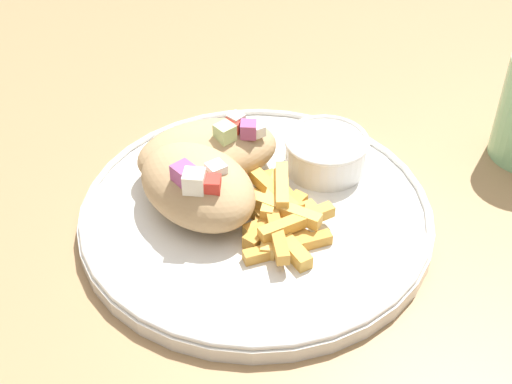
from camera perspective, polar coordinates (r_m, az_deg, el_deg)
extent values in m
cube|color=#9E7A51|center=(0.68, 2.12, -1.00)|extent=(1.38, 1.38, 0.04)
cylinder|color=#9E7A51|center=(1.58, -10.89, 8.62)|extent=(0.06, 0.06, 0.69)
cylinder|color=white|center=(0.63, 0.00, -1.88)|extent=(0.31, 0.31, 0.01)
torus|color=white|center=(0.62, 0.00, -1.27)|extent=(0.31, 0.31, 0.01)
ellipsoid|color=tan|center=(0.61, -4.70, 0.49)|extent=(0.14, 0.12, 0.05)
cube|color=silver|center=(0.57, -4.96, 0.86)|extent=(0.02, 0.02, 0.02)
cube|color=white|center=(0.58, -3.19, 1.67)|extent=(0.02, 0.02, 0.01)
cube|color=red|center=(0.57, -3.56, 0.52)|extent=(0.02, 0.02, 0.01)
cube|color=#A34C84|center=(0.58, -5.81, 1.45)|extent=(0.02, 0.02, 0.02)
ellipsoid|color=tan|center=(0.65, -3.87, 3.19)|extent=(0.15, 0.15, 0.05)
cube|color=#B7D693|center=(0.63, -2.51, 4.78)|extent=(0.02, 0.02, 0.02)
cube|color=silver|center=(0.64, -1.62, 5.70)|extent=(0.02, 0.02, 0.01)
cube|color=red|center=(0.64, -1.89, 5.24)|extent=(0.02, 0.02, 0.01)
cube|color=white|center=(0.63, 0.06, 4.78)|extent=(0.01, 0.01, 0.01)
cube|color=#A34C84|center=(0.63, -0.61, 5.02)|extent=(0.02, 0.02, 0.01)
cube|color=red|center=(0.63, -2.56, 4.82)|extent=(0.01, 0.01, 0.01)
cube|color=gold|center=(0.60, 2.01, -2.52)|extent=(0.02, 0.06, 0.01)
cube|color=gold|center=(0.61, 1.83, -2.32)|extent=(0.06, 0.03, 0.01)
cube|color=gold|center=(0.62, 0.59, -1.41)|extent=(0.03, 0.07, 0.01)
cube|color=gold|center=(0.60, 2.01, -2.30)|extent=(0.05, 0.06, 0.01)
cube|color=gold|center=(0.59, 1.94, -3.51)|extent=(0.07, 0.06, 0.01)
cube|color=gold|center=(0.60, 1.62, -2.32)|extent=(0.03, 0.08, 0.01)
cube|color=gold|center=(0.62, 0.60, -0.80)|extent=(0.07, 0.03, 0.01)
cube|color=gold|center=(0.60, 1.76, -2.78)|extent=(0.06, 0.03, 0.01)
cube|color=#E5B251|center=(0.60, 1.23, -2.69)|extent=(0.03, 0.07, 0.01)
cube|color=gold|center=(0.58, 2.57, -4.43)|extent=(0.06, 0.06, 0.01)
cube|color=gold|center=(0.62, 1.44, 0.28)|extent=(0.07, 0.05, 0.01)
cube|color=gold|center=(0.59, 3.29, -2.41)|extent=(0.05, 0.06, 0.01)
cube|color=#E5B251|center=(0.60, 2.00, -1.35)|extent=(0.07, 0.02, 0.01)
cube|color=#E5B251|center=(0.61, 2.10, 0.49)|extent=(0.03, 0.05, 0.01)
cube|color=gold|center=(0.59, 1.55, -2.86)|extent=(0.05, 0.07, 0.01)
cube|color=#E5B251|center=(0.62, 1.37, -0.18)|extent=(0.02, 0.06, 0.01)
cube|color=gold|center=(0.62, 2.12, -0.04)|extent=(0.05, 0.04, 0.01)
cylinder|color=white|center=(0.66, 5.60, 3.06)|extent=(0.08, 0.08, 0.03)
cylinder|color=beige|center=(0.66, 5.67, 3.95)|extent=(0.06, 0.06, 0.01)
torus|color=white|center=(0.65, 5.68, 4.16)|extent=(0.08, 0.08, 0.00)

